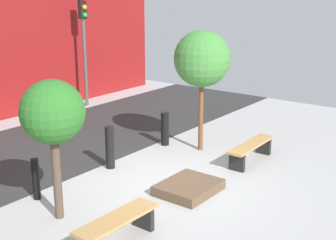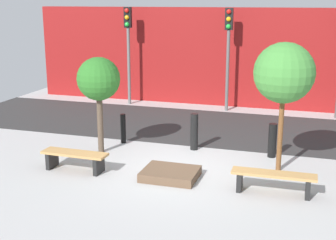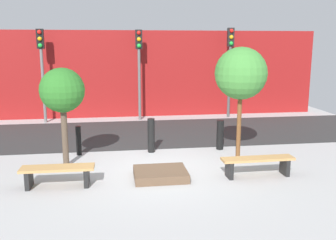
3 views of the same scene
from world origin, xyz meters
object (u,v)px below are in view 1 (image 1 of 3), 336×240
bollard_center (165,129)px  traffic_light_mid_east (84,31)px  bollard_left (110,147)px  tree_behind_right_bench (202,59)px  tree_behind_left_bench (53,114)px  bench_left (117,225)px  bollard_far_left (36,179)px  planter_bed (189,187)px  bench_right (251,149)px

bollard_center → traffic_light_mid_east: size_ratio=0.24×
bollard_left → tree_behind_right_bench: bearing=-22.4°
bollard_center → tree_behind_left_bench: bearing=-167.7°
bench_left → traffic_light_mid_east: 10.00m
traffic_light_mid_east → tree_behind_left_bench: bearing=-136.7°
bollard_far_left → bollard_center: (4.26, 0.00, 0.03)m
bench_left → bollard_left: bollard_left is taller
planter_bed → bollard_center: bearing=46.7°
tree_behind_left_bench → bollard_far_left: tree_behind_left_bench is taller
bench_left → bollard_far_left: (0.25, 2.46, 0.10)m
planter_bed → bollard_left: bollard_left is taller
tree_behind_right_bench → bollard_left: tree_behind_right_bench is taller
tree_behind_left_bench → traffic_light_mid_east: (6.30, 5.93, 0.66)m
tree_behind_right_bench → bollard_left: size_ratio=3.05×
planter_bed → bollard_center: (2.13, 2.26, 0.35)m
bench_right → tree_behind_left_bench: (-4.76, 1.48, 1.66)m
bench_right → bollard_left: size_ratio=1.76×
traffic_light_mid_east → bollard_center: bearing=-109.9°
tree_behind_right_bench → bench_left: bearing=-162.7°
bollard_left → bench_left: bearing=-134.0°
bench_right → bollard_center: 2.48m
tree_behind_left_bench → tree_behind_right_bench: (4.76, -0.00, 0.39)m
planter_bed → traffic_light_mid_east: bearing=61.5°
tree_behind_right_bench → bollard_far_left: bearing=167.7°
bench_right → tree_behind_left_bench: 5.25m
tree_behind_left_bench → bollard_far_left: (0.25, 0.98, -1.57)m
bench_right → bollard_left: bollard_left is taller
planter_bed → bollard_far_left: bearing=133.3°
tree_behind_right_bench → bollard_left: (-2.38, 0.98, -1.88)m
bench_left → bollard_center: bollard_center is taller
bench_left → bollard_left: size_ratio=1.61×
bollard_far_left → tree_behind_right_bench: bearing=-12.3°
bench_right → traffic_light_mid_east: 7.91m
tree_behind_right_bench → traffic_light_mid_east: bearing=75.4°
tree_behind_right_bench → traffic_light_mid_east: 6.13m
tree_behind_left_bench → bollard_far_left: bearing=75.7°
tree_behind_left_bench → bollard_left: (2.38, 0.98, -1.49)m
bench_right → planter_bed: (-2.38, 0.20, -0.24)m
bench_right → bollard_center: bollard_center is taller
bench_right → traffic_light_mid_east: bearing=77.2°
tree_behind_right_bench → tree_behind_left_bench: bearing=180.0°
bench_right → planter_bed: bearing=174.2°
tree_behind_right_bench → bollard_far_left: tree_behind_right_bench is taller
tree_behind_left_bench → bollard_far_left: size_ratio=3.04×
bollard_left → bench_right: bearing=-46.0°
bench_right → tree_behind_right_bench: (0.00, 1.48, 2.06)m
bench_right → bench_left: bearing=179.0°
bench_left → tree_behind_right_bench: 5.39m
bollard_far_left → traffic_light_mid_east: traffic_light_mid_east is taller
bollard_far_left → bollard_left: 2.13m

